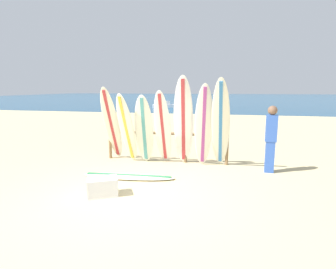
% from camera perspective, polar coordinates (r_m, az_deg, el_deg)
% --- Properties ---
extents(ground_plane, '(120.00, 120.00, 0.00)m').
position_cam_1_polar(ground_plane, '(5.69, -7.92, -12.85)').
color(ground_plane, '#CCB784').
extents(ocean_water, '(120.00, 80.00, 0.01)m').
position_cam_1_polar(ocean_water, '(62.99, 10.63, 7.58)').
color(ocean_water, navy).
rests_on(ocean_water, ground).
extents(surfboard_rack, '(3.67, 0.09, 1.00)m').
position_cam_1_polar(surfboard_rack, '(8.08, -0.45, -1.18)').
color(surfboard_rack, olive).
rests_on(surfboard_rack, ground).
extents(surfboard_leaning_far_left, '(0.49, 1.06, 2.23)m').
position_cam_1_polar(surfboard_leaning_far_left, '(8.25, -11.72, 2.12)').
color(surfboard_leaning_far_left, white).
rests_on(surfboard_leaning_far_left, ground).
extents(surfboard_leaning_left, '(0.62, 0.85, 2.05)m').
position_cam_1_polar(surfboard_leaning_left, '(7.93, -8.63, 1.25)').
color(surfboard_leaning_left, silver).
rests_on(surfboard_leaning_left, ground).
extents(surfboard_leaning_center_left, '(0.57, 0.62, 2.01)m').
position_cam_1_polar(surfboard_leaning_center_left, '(7.83, -5.03, 1.07)').
color(surfboard_leaning_center_left, white).
rests_on(surfboard_leaning_center_left, ground).
extents(surfboard_leaning_center, '(0.48, 0.93, 2.13)m').
position_cam_1_polar(surfboard_leaning_center, '(7.67, -1.11, 1.41)').
color(surfboard_leaning_center, white).
rests_on(surfboard_leaning_center, ground).
extents(surfboard_leaning_center_right, '(0.59, 0.69, 2.52)m').
position_cam_1_polar(surfboard_leaning_center_right, '(7.62, 3.23, 2.82)').
color(surfboard_leaning_center_right, white).
rests_on(surfboard_leaning_center_right, ground).
extents(surfboard_leaning_right, '(0.58, 0.65, 2.31)m').
position_cam_1_polar(surfboard_leaning_right, '(7.49, 7.45, 1.80)').
color(surfboard_leaning_right, white).
rests_on(surfboard_leaning_right, ground).
extents(surfboard_leaning_far_right, '(0.51, 1.00, 2.45)m').
position_cam_1_polar(surfboard_leaning_far_right, '(7.39, 10.95, 2.17)').
color(surfboard_leaning_far_right, silver).
rests_on(surfboard_leaning_far_right, ground).
extents(surfboard_lying_on_sand, '(2.32, 0.68, 0.08)m').
position_cam_1_polar(surfboard_lying_on_sand, '(6.84, -8.27, -8.62)').
color(surfboard_lying_on_sand, beige).
rests_on(surfboard_lying_on_sand, ground).
extents(beachgoer_standing, '(0.29, 0.24, 1.74)m').
position_cam_1_polar(beachgoer_standing, '(7.44, 20.75, -0.34)').
color(beachgoer_standing, '#3359B2').
rests_on(beachgoer_standing, ground).
extents(small_boat_offshore, '(2.88, 1.70, 0.71)m').
position_cam_1_polar(small_boat_offshore, '(30.56, -0.59, 6.12)').
color(small_boat_offshore, silver).
rests_on(small_boat_offshore, ocean_water).
extents(cooler_box, '(0.72, 0.63, 0.36)m').
position_cam_1_polar(cooler_box, '(5.84, -13.55, -10.55)').
color(cooler_box, white).
rests_on(cooler_box, ground).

